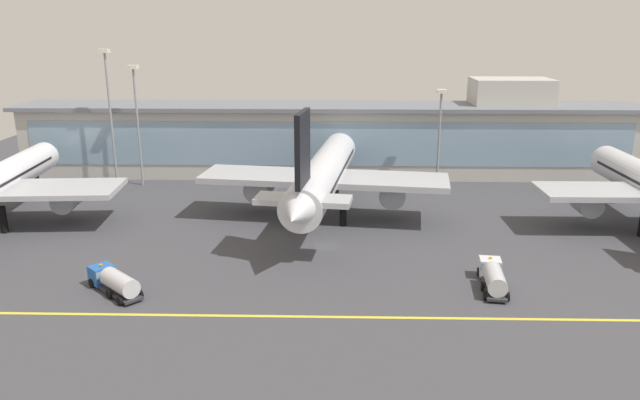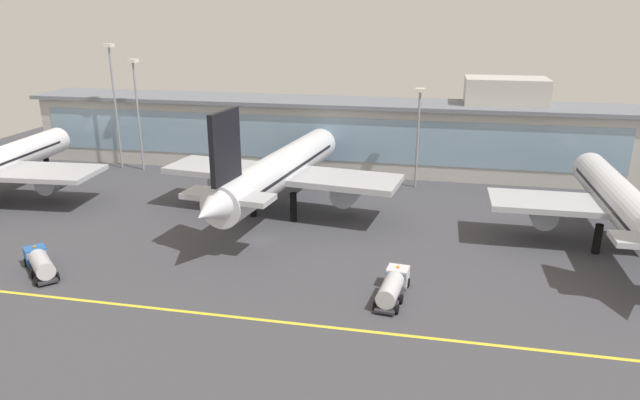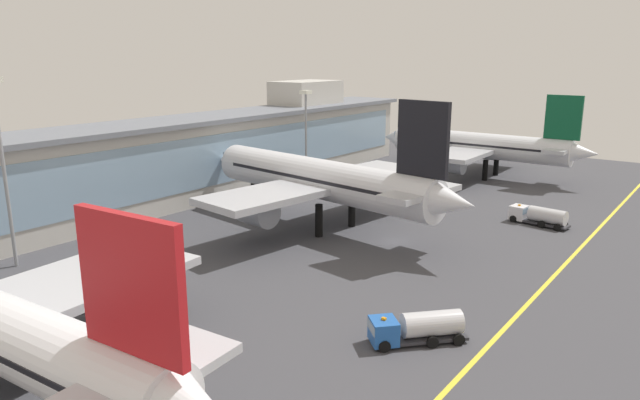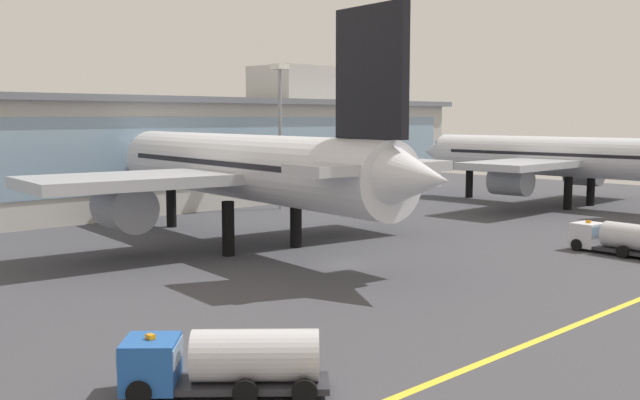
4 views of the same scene
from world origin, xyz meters
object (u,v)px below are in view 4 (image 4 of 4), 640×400
apron_light_mast_centre (280,111)px  baggage_tug_near (218,361)px  fuel_tanker_truck (618,238)px  airliner_far_right (561,158)px  airliner_near_right (245,168)px

apron_light_mast_centre → baggage_tug_near: bearing=-133.6°
fuel_tanker_truck → apron_light_mast_centre: bearing=6.1°
airliner_far_right → baggage_tug_near: size_ratio=5.74×
airliner_far_right → fuel_tanker_truck: size_ratio=5.11×
apron_light_mast_centre → fuel_tanker_truck: bearing=-90.7°
airliner_near_right → apron_light_mast_centre: 29.89m
airliner_far_right → fuel_tanker_truck: (-30.33, -21.67, -5.13)m
airliner_near_right → apron_light_mast_centre: (21.72, 19.80, 5.47)m
airliner_near_right → airliner_far_right: 51.70m
airliner_near_right → baggage_tug_near: bearing=147.1°
airliner_far_right → apron_light_mast_centre: (-29.78, 24.31, 6.24)m
airliner_far_right → apron_light_mast_centre: size_ratio=2.49×
airliner_far_right → baggage_tug_near: 79.99m
airliner_near_right → airliner_far_right: bearing=-87.4°
baggage_tug_near → apron_light_mast_centre: apron_light_mast_centre is taller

